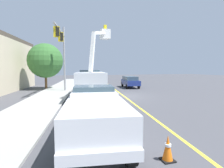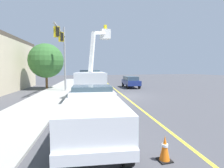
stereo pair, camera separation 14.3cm
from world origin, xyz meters
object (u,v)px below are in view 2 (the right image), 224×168
at_px(traffic_cone_leading, 165,148).
at_px(traffic_signal_mast, 62,47).
at_px(passing_minivan, 131,81).
at_px(service_pickup_truck, 93,114).
at_px(traffic_cone_mid_front, 105,89).
at_px(utility_bucket_truck, 90,81).

distance_m(traffic_cone_leading, traffic_signal_mast, 17.22).
bearing_deg(passing_minivan, traffic_cone_leading, 160.45).
xyz_separation_m(service_pickup_truck, traffic_cone_leading, (-2.04, -1.86, -0.72)).
relative_size(service_pickup_truck, traffic_cone_mid_front, 7.53).
relative_size(service_pickup_truck, traffic_signal_mast, 0.74).
relative_size(passing_minivan, traffic_signal_mast, 0.64).
distance_m(service_pickup_truck, traffic_signal_mast, 14.87).
distance_m(passing_minivan, traffic_cone_mid_front, 6.25).
distance_m(service_pickup_truck, traffic_cone_leading, 2.85).
bearing_deg(traffic_signal_mast, utility_bucket_truck, -148.64).
height_order(service_pickup_truck, traffic_cone_leading, service_pickup_truck).
bearing_deg(traffic_signal_mast, traffic_cone_leading, -170.59).
height_order(passing_minivan, traffic_cone_leading, passing_minivan).
xyz_separation_m(passing_minivan, traffic_signal_mast, (-3.79, 9.83, 4.28)).
bearing_deg(service_pickup_truck, traffic_cone_leading, -137.54).
distance_m(traffic_cone_leading, traffic_cone_mid_front, 16.39).
height_order(passing_minivan, traffic_cone_mid_front, passing_minivan).
relative_size(traffic_cone_mid_front, traffic_signal_mast, 0.10).
height_order(traffic_cone_mid_front, traffic_signal_mast, traffic_signal_mast).
height_order(utility_bucket_truck, traffic_signal_mast, traffic_signal_mast).
distance_m(service_pickup_truck, traffic_cone_mid_front, 14.80).
relative_size(passing_minivan, traffic_cone_leading, 6.20).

